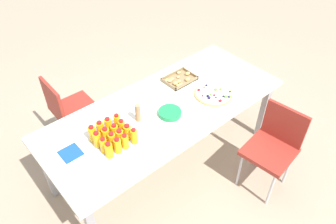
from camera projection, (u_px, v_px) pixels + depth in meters
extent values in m
plane|color=tan|center=(165.00, 161.00, 3.34)|extent=(12.00, 12.00, 0.00)
cube|color=silver|center=(165.00, 109.00, 2.87)|extent=(2.22, 0.92, 0.04)
cube|color=#99999E|center=(263.00, 111.00, 3.40)|extent=(0.06, 0.06, 0.70)
cube|color=#99999E|center=(47.00, 170.00, 2.82)|extent=(0.06, 0.06, 0.70)
cube|color=#99999E|center=(211.00, 79.00, 3.83)|extent=(0.06, 0.06, 0.70)
cube|color=maroon|center=(75.00, 109.00, 3.27)|extent=(0.41, 0.41, 0.04)
cube|color=maroon|center=(53.00, 102.00, 3.06)|extent=(0.03, 0.38, 0.38)
cylinder|color=silver|center=(85.00, 112.00, 3.60)|extent=(0.02, 0.02, 0.41)
cylinder|color=silver|center=(100.00, 127.00, 3.42)|extent=(0.02, 0.02, 0.41)
cylinder|color=silver|center=(58.00, 125.00, 3.45)|extent=(0.02, 0.02, 0.41)
cylinder|color=silver|center=(73.00, 142.00, 3.27)|extent=(0.02, 0.02, 0.41)
cube|color=maroon|center=(269.00, 152.00, 2.84)|extent=(0.44, 0.44, 0.04)
cube|color=maroon|center=(284.00, 125.00, 2.82)|extent=(0.07, 0.38, 0.38)
cylinder|color=silver|center=(271.00, 190.00, 2.83)|extent=(0.02, 0.02, 0.41)
cylinder|color=silver|center=(239.00, 170.00, 2.99)|extent=(0.02, 0.02, 0.41)
cylinder|color=silver|center=(288.00, 168.00, 3.01)|extent=(0.02, 0.02, 0.41)
cylinder|color=silver|center=(257.00, 151.00, 3.17)|extent=(0.02, 0.02, 0.41)
cylinder|color=#FAAE14|center=(109.00, 151.00, 2.39)|extent=(0.06, 0.06, 0.12)
cylinder|color=red|center=(108.00, 144.00, 2.34)|extent=(0.04, 0.04, 0.02)
cylinder|color=#F9AC14|center=(118.00, 146.00, 2.42)|extent=(0.06, 0.06, 0.12)
cylinder|color=red|center=(117.00, 139.00, 2.38)|extent=(0.04, 0.04, 0.02)
cylinder|color=#F9AD14|center=(125.00, 142.00, 2.46)|extent=(0.05, 0.05, 0.12)
cylinder|color=red|center=(124.00, 136.00, 2.41)|extent=(0.04, 0.04, 0.02)
cylinder|color=#FAAE14|center=(134.00, 137.00, 2.49)|extent=(0.05, 0.05, 0.13)
cylinder|color=red|center=(133.00, 130.00, 2.45)|extent=(0.03, 0.03, 0.02)
cylinder|color=#F9AE14|center=(104.00, 146.00, 2.43)|extent=(0.05, 0.05, 0.12)
cylinder|color=red|center=(103.00, 139.00, 2.38)|extent=(0.04, 0.04, 0.02)
cylinder|color=#FAAC14|center=(112.00, 141.00, 2.46)|extent=(0.06, 0.06, 0.13)
cylinder|color=red|center=(111.00, 134.00, 2.42)|extent=(0.04, 0.04, 0.02)
cylinder|color=#FAAC14|center=(120.00, 137.00, 2.50)|extent=(0.06, 0.06, 0.12)
cylinder|color=red|center=(119.00, 131.00, 2.45)|extent=(0.04, 0.04, 0.02)
cylinder|color=#F9AB14|center=(127.00, 132.00, 2.53)|extent=(0.06, 0.06, 0.12)
cylinder|color=red|center=(127.00, 126.00, 2.49)|extent=(0.04, 0.04, 0.02)
cylinder|color=#F9AE14|center=(97.00, 140.00, 2.46)|extent=(0.06, 0.06, 0.13)
cylinder|color=red|center=(96.00, 133.00, 2.42)|extent=(0.04, 0.04, 0.02)
cylinder|color=#F9AC14|center=(106.00, 136.00, 2.50)|extent=(0.06, 0.06, 0.13)
cylinder|color=red|center=(105.00, 129.00, 2.45)|extent=(0.04, 0.04, 0.02)
cylinder|color=#F9AE14|center=(115.00, 132.00, 2.54)|extent=(0.06, 0.06, 0.12)
cylinder|color=red|center=(114.00, 126.00, 2.50)|extent=(0.04, 0.04, 0.02)
cylinder|color=#F9AE14|center=(122.00, 127.00, 2.58)|extent=(0.05, 0.05, 0.12)
cylinder|color=red|center=(121.00, 121.00, 2.53)|extent=(0.04, 0.04, 0.02)
cylinder|color=#FAAE14|center=(93.00, 134.00, 2.51)|extent=(0.06, 0.06, 0.13)
cylinder|color=red|center=(91.00, 127.00, 2.46)|extent=(0.04, 0.04, 0.02)
cylinder|color=#F9AF14|center=(100.00, 130.00, 2.55)|extent=(0.06, 0.06, 0.13)
cylinder|color=red|center=(99.00, 123.00, 2.50)|extent=(0.04, 0.04, 0.02)
cylinder|color=#F9AE14|center=(108.00, 126.00, 2.58)|extent=(0.06, 0.06, 0.13)
cylinder|color=red|center=(107.00, 119.00, 2.53)|extent=(0.04, 0.04, 0.02)
cylinder|color=#FAAD14|center=(117.00, 122.00, 2.62)|extent=(0.05, 0.05, 0.12)
cylinder|color=red|center=(116.00, 115.00, 2.57)|extent=(0.03, 0.03, 0.02)
cylinder|color=tan|center=(213.00, 94.00, 2.97)|extent=(0.35, 0.35, 0.02)
cylinder|color=white|center=(214.00, 93.00, 2.97)|extent=(0.32, 0.32, 0.01)
sphere|color=#1E1947|center=(209.00, 98.00, 2.89)|extent=(0.03, 0.03, 0.03)
sphere|color=red|center=(220.00, 101.00, 2.86)|extent=(0.03, 0.03, 0.03)
sphere|color=#1E1947|center=(208.00, 96.00, 2.92)|extent=(0.02, 0.02, 0.02)
sphere|color=red|center=(230.00, 92.00, 2.97)|extent=(0.02, 0.02, 0.02)
sphere|color=#66B238|center=(230.00, 96.00, 2.91)|extent=(0.03, 0.03, 0.03)
sphere|color=red|center=(203.00, 96.00, 2.92)|extent=(0.02, 0.02, 0.02)
sphere|color=red|center=(214.00, 95.00, 2.93)|extent=(0.02, 0.02, 0.02)
sphere|color=#66B238|center=(204.00, 87.00, 3.01)|extent=(0.02, 0.02, 0.02)
sphere|color=#1E1947|center=(207.00, 85.00, 3.04)|extent=(0.02, 0.02, 0.02)
sphere|color=#1E1947|center=(229.00, 97.00, 2.91)|extent=(0.02, 0.02, 0.02)
sphere|color=red|center=(216.00, 97.00, 2.90)|extent=(0.02, 0.02, 0.02)
sphere|color=red|center=(199.00, 90.00, 2.98)|extent=(0.03, 0.03, 0.03)
sphere|color=#66B238|center=(211.00, 95.00, 2.93)|extent=(0.02, 0.02, 0.02)
sphere|color=#66B238|center=(221.00, 89.00, 2.99)|extent=(0.03, 0.03, 0.03)
sphere|color=#66B238|center=(216.00, 89.00, 2.99)|extent=(0.03, 0.03, 0.03)
sphere|color=#66B238|center=(226.00, 96.00, 2.91)|extent=(0.03, 0.03, 0.03)
sphere|color=#1E1947|center=(223.00, 96.00, 2.91)|extent=(0.02, 0.02, 0.02)
cube|color=olive|center=(179.00, 80.00, 3.15)|extent=(0.30, 0.22, 0.01)
cube|color=olive|center=(187.00, 83.00, 3.08)|extent=(0.30, 0.01, 0.03)
cube|color=olive|center=(172.00, 74.00, 3.20)|extent=(0.30, 0.01, 0.03)
cube|color=olive|center=(168.00, 84.00, 3.07)|extent=(0.01, 0.22, 0.03)
cube|color=olive|center=(190.00, 73.00, 3.21)|extent=(0.01, 0.22, 0.03)
ellipsoid|color=tan|center=(167.00, 80.00, 3.12)|extent=(0.05, 0.03, 0.03)
ellipsoid|color=tan|center=(172.00, 79.00, 3.13)|extent=(0.04, 0.03, 0.03)
ellipsoid|color=tan|center=(179.00, 73.00, 3.21)|extent=(0.05, 0.03, 0.03)
ellipsoid|color=tan|center=(178.00, 77.00, 3.16)|extent=(0.04, 0.03, 0.02)
ellipsoid|color=tan|center=(188.00, 73.00, 3.20)|extent=(0.05, 0.04, 0.03)
ellipsoid|color=tan|center=(181.00, 84.00, 3.07)|extent=(0.05, 0.03, 0.03)
ellipsoid|color=tan|center=(170.00, 81.00, 3.11)|extent=(0.05, 0.04, 0.03)
ellipsoid|color=tan|center=(178.00, 85.00, 3.06)|extent=(0.04, 0.03, 0.02)
ellipsoid|color=tan|center=(176.00, 83.00, 3.08)|extent=(0.05, 0.04, 0.03)
ellipsoid|color=tan|center=(188.00, 79.00, 3.12)|extent=(0.06, 0.04, 0.03)
ellipsoid|color=tan|center=(179.00, 81.00, 3.10)|extent=(0.05, 0.03, 0.03)
cylinder|color=#1E8C4C|center=(170.00, 114.00, 2.78)|extent=(0.20, 0.20, 0.00)
cylinder|color=#1E8C4C|center=(170.00, 114.00, 2.77)|extent=(0.20, 0.20, 0.00)
cylinder|color=#1E8C4C|center=(170.00, 113.00, 2.77)|extent=(0.20, 0.20, 0.00)
cylinder|color=#1E8C4C|center=(170.00, 113.00, 2.77)|extent=(0.20, 0.20, 0.00)
cylinder|color=#1E8C4C|center=(170.00, 113.00, 2.76)|extent=(0.20, 0.20, 0.00)
cylinder|color=#1E8C4C|center=(170.00, 112.00, 2.76)|extent=(0.20, 0.20, 0.00)
cylinder|color=#1E8C4C|center=(170.00, 112.00, 2.76)|extent=(0.20, 0.20, 0.00)
cylinder|color=#1E8C4C|center=(170.00, 111.00, 2.75)|extent=(0.20, 0.20, 0.00)
cube|color=#194CA5|center=(71.00, 153.00, 2.44)|extent=(0.15, 0.15, 0.01)
cylinder|color=#9E7A56|center=(138.00, 113.00, 2.67)|extent=(0.04, 0.04, 0.16)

